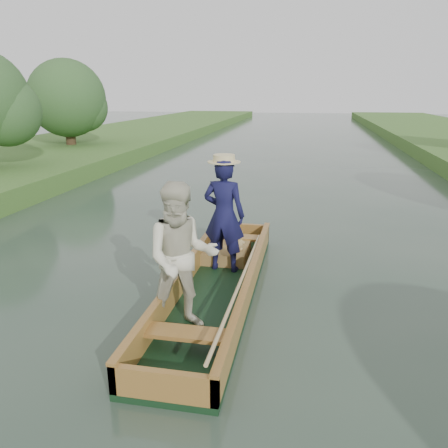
# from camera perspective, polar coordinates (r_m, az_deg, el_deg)

# --- Properties ---
(ground) EXTENTS (120.00, 120.00, 0.00)m
(ground) POSITION_cam_1_polar(r_m,az_deg,el_deg) (6.66, -1.00, -9.33)
(ground) COLOR #283D30
(ground) RESTS_ON ground
(trees_far) EXTENTS (22.82, 13.44, 4.41)m
(trees_far) POSITION_cam_1_polar(r_m,az_deg,el_deg) (14.76, 9.31, 15.24)
(trees_far) COLOR #47331E
(trees_far) RESTS_ON ground
(punt) EXTENTS (1.30, 5.00, 1.98)m
(punt) POSITION_cam_1_polar(r_m,az_deg,el_deg) (6.22, -2.30, -4.06)
(punt) COLOR black
(punt) RESTS_ON ground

